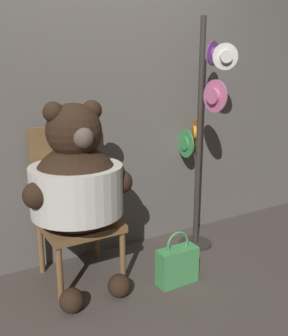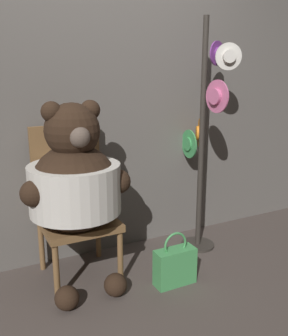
{
  "view_description": "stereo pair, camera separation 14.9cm",
  "coord_description": "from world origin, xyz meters",
  "views": [
    {
      "loc": [
        -1.03,
        -1.97,
        1.45
      ],
      "look_at": [
        0.31,
        0.31,
        0.76
      ],
      "focal_mm": 40.0,
      "sensor_mm": 36.0,
      "label": 1
    },
    {
      "loc": [
        -0.9,
        -2.04,
        1.45
      ],
      "look_at": [
        0.31,
        0.31,
        0.76
      ],
      "focal_mm": 40.0,
      "sensor_mm": 36.0,
      "label": 2
    }
  ],
  "objects": [
    {
      "name": "hat_display_rack",
      "position": [
        0.88,
        0.37,
        0.96
      ],
      "size": [
        0.4,
        0.6,
        1.85
      ],
      "color": "#332D28",
      "rests_on": "ground_plane"
    },
    {
      "name": "ground_plane",
      "position": [
        0.0,
        0.0,
        0.0
      ],
      "size": [
        14.0,
        14.0,
        0.0
      ],
      "primitive_type": "plane",
      "color": "#4C423D"
    },
    {
      "name": "handbag_on_ground",
      "position": [
        0.36,
        -0.06,
        0.14
      ],
      "size": [
        0.29,
        0.12,
        0.39
      ],
      "color": "#479E56",
      "rests_on": "ground_plane"
    },
    {
      "name": "chair",
      "position": [
        -0.2,
        0.45,
        0.54
      ],
      "size": [
        0.51,
        0.5,
        1.08
      ],
      "color": "brown",
      "rests_on": "ground_plane"
    },
    {
      "name": "teddy_bear",
      "position": [
        -0.23,
        0.26,
        0.73
      ],
      "size": [
        0.73,
        0.65,
        1.27
      ],
      "color": "black",
      "rests_on": "ground_plane"
    },
    {
      "name": "wall_back",
      "position": [
        0.0,
        0.71,
        1.37
      ],
      "size": [
        8.0,
        0.1,
        2.74
      ],
      "color": "#66605B",
      "rests_on": "ground_plane"
    }
  ]
}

